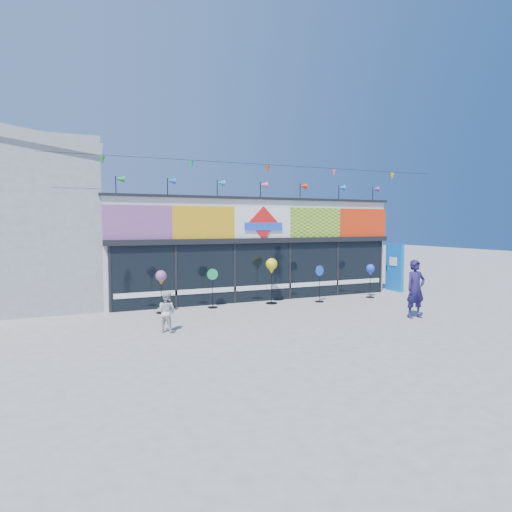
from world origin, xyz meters
TOP-DOWN VIEW (x-y plane):
  - ground at (0.00, 0.00)m, footprint 80.00×80.00m
  - kite_shop at (0.00, 5.94)m, footprint 16.00×5.70m
  - blue_sign at (6.64, 3.45)m, footprint 0.22×1.08m
  - spinner_0 at (-4.21, 2.57)m, footprint 0.37×0.37m
  - spinner_1 at (-2.29, 2.81)m, footprint 0.40×0.36m
  - spinner_2 at (0.04, 2.72)m, footprint 0.44×0.44m
  - spinner_3 at (1.93, 2.30)m, footprint 0.40×0.36m
  - spinner_4 at (4.42, 2.35)m, footprint 0.35×0.35m
  - adult_man at (3.15, -1.56)m, footprint 0.71×0.49m
  - child at (-4.68, -0.19)m, footprint 0.63×0.62m

SIDE VIEW (x-z plane):
  - ground at x=0.00m, z-range 0.00..0.00m
  - child at x=-4.68m, z-range 0.00..1.15m
  - spinner_1 at x=-2.29m, z-range 0.04..1.47m
  - spinner_3 at x=1.93m, z-range 0.04..1.47m
  - adult_man at x=3.15m, z-range 0.00..1.89m
  - blue_sign at x=6.64m, z-range 0.01..2.16m
  - spinner_4 at x=4.42m, z-range 0.42..1.81m
  - spinner_0 at x=-4.21m, z-range 0.44..1.92m
  - spinner_2 at x=0.04m, z-range 0.52..2.27m
  - kite_shop at x=0.00m, z-range -0.61..4.70m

